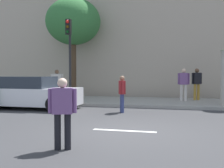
# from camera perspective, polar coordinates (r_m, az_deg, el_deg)

# --- Properties ---
(ground_plane) EXTENTS (80.00, 80.00, 0.00)m
(ground_plane) POSITION_cam_1_polar(r_m,az_deg,el_deg) (7.92, 2.55, -9.55)
(ground_plane) COLOR #38383A
(sidewalk_curb) EXTENTS (36.00, 4.00, 0.15)m
(sidewalk_curb) POSITION_cam_1_polar(r_m,az_deg,el_deg) (14.76, 7.77, -3.68)
(sidewalk_curb) COLOR #9E9B93
(sidewalk_curb) RESTS_ON ground_plane
(lane_markings) EXTENTS (25.80, 0.16, 0.01)m
(lane_markings) POSITION_cam_1_polar(r_m,az_deg,el_deg) (7.92, 2.55, -9.52)
(lane_markings) COLOR silver
(lane_markings) RESTS_ON ground_plane
(building_backdrop) EXTENTS (36.00, 5.00, 9.83)m
(building_backdrop) POSITION_cam_1_polar(r_m,az_deg,el_deg) (19.93, 9.34, 11.86)
(building_backdrop) COLOR #B7A893
(building_backdrop) RESTS_ON ground_plane
(traffic_light) EXTENTS (0.24, 0.45, 4.07)m
(traffic_light) POSITION_cam_1_polar(r_m,az_deg,el_deg) (13.94, -8.78, 7.60)
(traffic_light) COLOR black
(traffic_light) RESTS_ON sidewalk_curb
(street_tree) EXTENTS (3.27, 3.27, 5.92)m
(street_tree) POSITION_cam_1_polar(r_m,az_deg,el_deg) (17.21, -7.95, 12.45)
(street_tree) COLOR #4C3826
(street_tree) RESTS_ON sidewalk_curb
(pedestrian_tallest) EXTENTS (0.36, 0.56, 1.50)m
(pedestrian_tallest) POSITION_cam_1_polar(r_m,az_deg,el_deg) (11.31, 2.06, -1.51)
(pedestrian_tallest) COLOR navy
(pedestrian_tallest) RESTS_ON ground_plane
(pedestrian_in_light_jacket) EXTENTS (0.58, 0.36, 1.52)m
(pedestrian_in_light_jacket) POSITION_cam_1_polar(r_m,az_deg,el_deg) (5.98, -10.11, -4.93)
(pedestrian_in_light_jacket) COLOR black
(pedestrian_in_light_jacket) RESTS_ON ground_plane
(pedestrian_with_bag) EXTENTS (0.54, 0.49, 1.69)m
(pedestrian_with_bag) POSITION_cam_1_polar(r_m,az_deg,el_deg) (15.59, 16.93, 0.55)
(pedestrian_with_bag) COLOR #B78C33
(pedestrian_with_bag) RESTS_ON sidewalk_curb
(pedestrian_in_dark_shirt) EXTENTS (0.64, 0.39, 1.63)m
(pedestrian_in_dark_shirt) POSITION_cam_1_polar(r_m,az_deg,el_deg) (15.17, -11.22, 0.39)
(pedestrian_in_dark_shirt) COLOR black
(pedestrian_in_dark_shirt) RESTS_ON sidewalk_curb
(pedestrian_with_backpack) EXTENTS (0.60, 0.25, 1.69)m
(pedestrian_with_backpack) POSITION_cam_1_polar(r_m,az_deg,el_deg) (14.86, 14.46, 0.41)
(pedestrian_with_backpack) COLOR silver
(pedestrian_with_backpack) RESTS_ON sidewalk_curb
(parked_car_blue) EXTENTS (4.57, 1.93, 1.45)m
(parked_car_blue) POSITION_cam_1_polar(r_m,az_deg,el_deg) (13.16, -16.82, -1.76)
(parked_car_blue) COLOR silver
(parked_car_blue) RESTS_ON ground_plane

